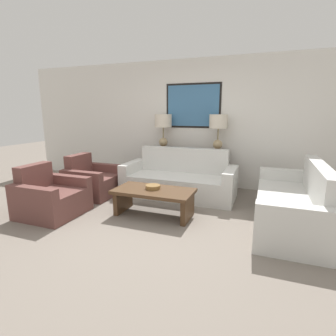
{
  "coord_description": "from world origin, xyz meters",
  "views": [
    {
      "loc": [
        1.49,
        -3.06,
        1.57
      ],
      "look_at": [
        -0.02,
        0.97,
        0.65
      ],
      "focal_mm": 28.0,
      "sensor_mm": 36.0,
      "label": 1
    }
  ],
  "objects_px": {
    "table_lamp_right": "(218,125)",
    "console_table": "(189,168)",
    "coffee_table": "(154,196)",
    "armchair_near_camera": "(51,198)",
    "decorative_bowl": "(153,187)",
    "table_lamp_left": "(163,125)",
    "couch_by_back_wall": "(179,181)",
    "armchair_near_back_wall": "(92,181)",
    "couch_by_side": "(293,205)"
  },
  "relations": [
    {
      "from": "table_lamp_right",
      "to": "console_table",
      "type": "bearing_deg",
      "value": 180.0
    },
    {
      "from": "coffee_table",
      "to": "armchair_near_camera",
      "type": "relative_size",
      "value": 1.4
    },
    {
      "from": "table_lamp_right",
      "to": "decorative_bowl",
      "type": "relative_size",
      "value": 3.1
    },
    {
      "from": "table_lamp_left",
      "to": "table_lamp_right",
      "type": "bearing_deg",
      "value": 0.0
    },
    {
      "from": "coffee_table",
      "to": "armchair_near_camera",
      "type": "height_order",
      "value": "armchair_near_camera"
    },
    {
      "from": "console_table",
      "to": "table_lamp_right",
      "type": "height_order",
      "value": "table_lamp_right"
    },
    {
      "from": "table_lamp_left",
      "to": "decorative_bowl",
      "type": "distance_m",
      "value": 1.97
    },
    {
      "from": "table_lamp_left",
      "to": "couch_by_back_wall",
      "type": "distance_m",
      "value": 1.35
    },
    {
      "from": "coffee_table",
      "to": "armchair_near_back_wall",
      "type": "bearing_deg",
      "value": 160.87
    },
    {
      "from": "armchair_near_back_wall",
      "to": "table_lamp_right",
      "type": "bearing_deg",
      "value": 29.2
    },
    {
      "from": "console_table",
      "to": "coffee_table",
      "type": "xyz_separation_m",
      "value": [
        -0.06,
        -1.74,
        -0.1
      ]
    },
    {
      "from": "table_lamp_left",
      "to": "coffee_table",
      "type": "height_order",
      "value": "table_lamp_left"
    },
    {
      "from": "console_table",
      "to": "table_lamp_left",
      "type": "distance_m",
      "value": 1.08
    },
    {
      "from": "couch_by_back_wall",
      "to": "table_lamp_left",
      "type": "bearing_deg",
      "value": 131.42
    },
    {
      "from": "console_table",
      "to": "armchair_near_camera",
      "type": "xyz_separation_m",
      "value": [
        -1.58,
        -2.26,
        -0.14
      ]
    },
    {
      "from": "table_lamp_left",
      "to": "table_lamp_right",
      "type": "height_order",
      "value": "same"
    },
    {
      "from": "couch_by_back_wall",
      "to": "armchair_near_camera",
      "type": "distance_m",
      "value": 2.25
    },
    {
      "from": "coffee_table",
      "to": "couch_by_back_wall",
      "type": "bearing_deg",
      "value": 86.82
    },
    {
      "from": "table_lamp_right",
      "to": "couch_by_back_wall",
      "type": "bearing_deg",
      "value": -131.42
    },
    {
      "from": "console_table",
      "to": "armchair_near_back_wall",
      "type": "bearing_deg",
      "value": -142.52
    },
    {
      "from": "couch_by_side",
      "to": "table_lamp_right",
      "type": "bearing_deg",
      "value": 134.33
    },
    {
      "from": "couch_by_side",
      "to": "armchair_near_camera",
      "type": "height_order",
      "value": "couch_by_side"
    },
    {
      "from": "coffee_table",
      "to": "decorative_bowl",
      "type": "bearing_deg",
      "value": 129.35
    },
    {
      "from": "console_table",
      "to": "couch_by_side",
      "type": "relative_size",
      "value": 0.77
    },
    {
      "from": "console_table",
      "to": "coffee_table",
      "type": "relative_size",
      "value": 1.33
    },
    {
      "from": "table_lamp_left",
      "to": "armchair_near_back_wall",
      "type": "distance_m",
      "value": 1.88
    },
    {
      "from": "couch_by_back_wall",
      "to": "couch_by_side",
      "type": "xyz_separation_m",
      "value": [
        1.92,
        -0.7,
        0.0
      ]
    },
    {
      "from": "decorative_bowl",
      "to": "armchair_near_back_wall",
      "type": "height_order",
      "value": "armchair_near_back_wall"
    },
    {
      "from": "couch_by_back_wall",
      "to": "armchair_near_back_wall",
      "type": "distance_m",
      "value": 1.67
    },
    {
      "from": "couch_by_back_wall",
      "to": "armchair_near_back_wall",
      "type": "bearing_deg",
      "value": -160.95
    },
    {
      "from": "armchair_near_back_wall",
      "to": "decorative_bowl",
      "type": "bearing_deg",
      "value": -18.28
    },
    {
      "from": "couch_by_side",
      "to": "coffee_table",
      "type": "bearing_deg",
      "value": -169.26
    },
    {
      "from": "console_table",
      "to": "couch_by_back_wall",
      "type": "relative_size",
      "value": 0.77
    },
    {
      "from": "table_lamp_right",
      "to": "table_lamp_left",
      "type": "bearing_deg",
      "value": 180.0
    },
    {
      "from": "decorative_bowl",
      "to": "console_table",
      "type": "bearing_deg",
      "value": 87.04
    },
    {
      "from": "table_lamp_right",
      "to": "couch_by_side",
      "type": "distance_m",
      "value": 2.16
    },
    {
      "from": "coffee_table",
      "to": "armchair_near_back_wall",
      "type": "xyz_separation_m",
      "value": [
        -1.52,
        0.53,
        -0.04
      ]
    },
    {
      "from": "table_lamp_left",
      "to": "couch_by_side",
      "type": "height_order",
      "value": "table_lamp_left"
    },
    {
      "from": "couch_by_back_wall",
      "to": "decorative_bowl",
      "type": "height_order",
      "value": "couch_by_back_wall"
    },
    {
      "from": "decorative_bowl",
      "to": "table_lamp_left",
      "type": "bearing_deg",
      "value": 106.34
    },
    {
      "from": "console_table",
      "to": "couch_by_side",
      "type": "bearing_deg",
      "value": -35.38
    },
    {
      "from": "decorative_bowl",
      "to": "couch_by_side",
      "type": "bearing_deg",
      "value": 9.63
    },
    {
      "from": "armchair_near_back_wall",
      "to": "couch_by_side",
      "type": "bearing_deg",
      "value": -2.49
    },
    {
      "from": "table_lamp_right",
      "to": "couch_by_side",
      "type": "xyz_separation_m",
      "value": [
        1.33,
        -1.36,
        -1.02
      ]
    },
    {
      "from": "console_table",
      "to": "armchair_near_back_wall",
      "type": "relative_size",
      "value": 1.86
    },
    {
      "from": "table_lamp_left",
      "to": "coffee_table",
      "type": "distance_m",
      "value": 2.07
    },
    {
      "from": "table_lamp_left",
      "to": "decorative_bowl",
      "type": "xyz_separation_m",
      "value": [
        0.5,
        -1.7,
        -0.87
      ]
    },
    {
      "from": "table_lamp_right",
      "to": "armchair_near_back_wall",
      "type": "bearing_deg",
      "value": -150.8
    },
    {
      "from": "table_lamp_left",
      "to": "couch_by_back_wall",
      "type": "relative_size",
      "value": 0.34
    },
    {
      "from": "couch_by_back_wall",
      "to": "decorative_bowl",
      "type": "relative_size",
      "value": 9.17
    }
  ]
}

